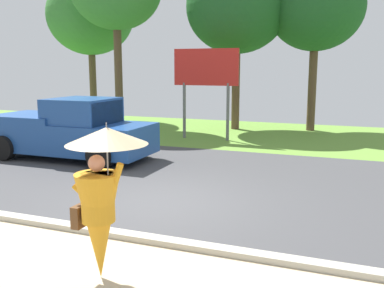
{
  "coord_description": "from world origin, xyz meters",
  "views": [
    {
      "loc": [
        3.83,
        -8.01,
        2.83
      ],
      "look_at": [
        0.34,
        1.0,
        1.1
      ],
      "focal_mm": 40.7,
      "sensor_mm": 36.0,
      "label": 1
    }
  ],
  "objects_px": {
    "roadside_billboard": "(206,74)",
    "tree_right_mid": "(237,7)",
    "pickup_truck": "(71,131)",
    "monk_pedestrian": "(101,198)",
    "tree_left_far": "(90,16)",
    "tree_center_back": "(316,8)"
  },
  "relations": [
    {
      "from": "pickup_truck",
      "to": "roadside_billboard",
      "type": "relative_size",
      "value": 1.49
    },
    {
      "from": "monk_pedestrian",
      "to": "roadside_billboard",
      "type": "relative_size",
      "value": 0.61
    },
    {
      "from": "pickup_truck",
      "to": "tree_right_mid",
      "type": "relative_size",
      "value": 0.7
    },
    {
      "from": "tree_left_far",
      "to": "tree_center_back",
      "type": "height_order",
      "value": "tree_left_far"
    },
    {
      "from": "monk_pedestrian",
      "to": "roadside_billboard",
      "type": "distance_m",
      "value": 11.67
    },
    {
      "from": "monk_pedestrian",
      "to": "pickup_truck",
      "type": "height_order",
      "value": "monk_pedestrian"
    },
    {
      "from": "monk_pedestrian",
      "to": "tree_right_mid",
      "type": "xyz_separation_m",
      "value": [
        -2.19,
        14.49,
        4.26
      ]
    },
    {
      "from": "pickup_truck",
      "to": "roadside_billboard",
      "type": "distance_m",
      "value": 5.87
    },
    {
      "from": "roadside_billboard",
      "to": "tree_right_mid",
      "type": "distance_m",
      "value": 4.27
    },
    {
      "from": "roadside_billboard",
      "to": "tree_left_far",
      "type": "height_order",
      "value": "tree_left_far"
    },
    {
      "from": "monk_pedestrian",
      "to": "pickup_truck",
      "type": "relative_size",
      "value": 0.41
    },
    {
      "from": "tree_left_far",
      "to": "tree_center_back",
      "type": "relative_size",
      "value": 1.03
    },
    {
      "from": "pickup_truck",
      "to": "roadside_billboard",
      "type": "xyz_separation_m",
      "value": [
        2.69,
        4.94,
        1.68
      ]
    },
    {
      "from": "tree_center_back",
      "to": "pickup_truck",
      "type": "bearing_deg",
      "value": -125.27
    },
    {
      "from": "pickup_truck",
      "to": "roadside_billboard",
      "type": "bearing_deg",
      "value": 59.36
    },
    {
      "from": "pickup_truck",
      "to": "tree_left_far",
      "type": "bearing_deg",
      "value": 117.63
    },
    {
      "from": "tree_left_far",
      "to": "tree_right_mid",
      "type": "distance_m",
      "value": 7.98
    },
    {
      "from": "roadside_billboard",
      "to": "tree_right_mid",
      "type": "bearing_deg",
      "value": 84.21
    },
    {
      "from": "tree_right_mid",
      "to": "tree_left_far",
      "type": "bearing_deg",
      "value": 175.94
    },
    {
      "from": "pickup_truck",
      "to": "tree_right_mid",
      "type": "bearing_deg",
      "value": 67.58
    },
    {
      "from": "roadside_billboard",
      "to": "tree_center_back",
      "type": "distance_m",
      "value": 6.01
    },
    {
      "from": "pickup_truck",
      "to": "tree_center_back",
      "type": "distance_m",
      "value": 11.76
    }
  ]
}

